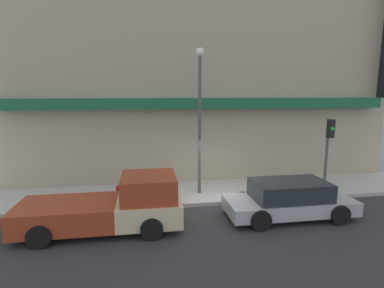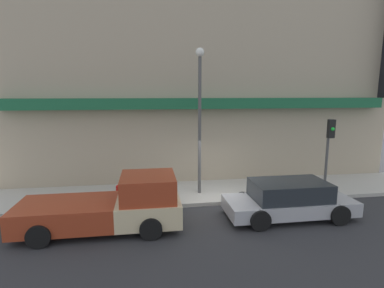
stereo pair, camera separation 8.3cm
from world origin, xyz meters
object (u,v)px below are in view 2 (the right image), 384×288
Objects in this scene: fire_hydrant at (118,193)px; parked_car at (289,199)px; traffic_light at (329,142)px; pickup_truck at (112,206)px; street_lamp at (200,106)px.

parked_car is at bearing -19.87° from fire_hydrant.
traffic_light is at bearing 35.68° from parked_car.
traffic_light is (9.08, 2.06, 1.61)m from pickup_truck.
street_lamp is 1.91× the size of traffic_light.
parked_car is at bearing -143.59° from traffic_light.
fire_hydrant is (-0.02, 2.28, -0.31)m from pickup_truck.
pickup_truck is at bearing -89.42° from fire_hydrant.
fire_hydrant is at bearing 159.40° from parked_car.
street_lamp reaches higher than traffic_light.
traffic_light is (2.79, 2.06, 1.73)m from parked_car.
parked_car is 5.15m from street_lamp.
parked_car is 0.75× the size of street_lamp.
pickup_truck is at bearing 179.27° from parked_car.
traffic_light reaches higher than parked_car.
traffic_light is (5.63, -0.68, -1.57)m from street_lamp.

